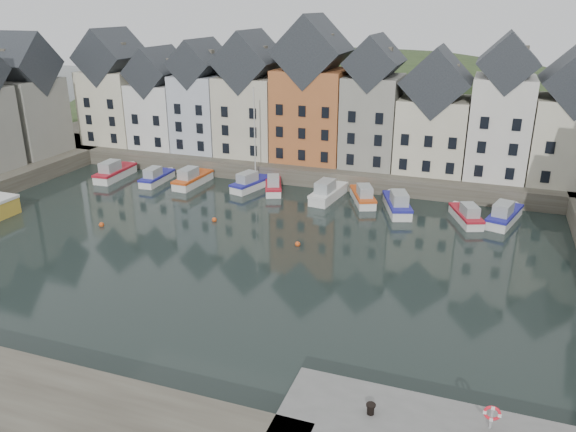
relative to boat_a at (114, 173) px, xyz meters
The scene contains 17 objects.
ground 28.48m from the boat_a, 37.25° to the right, with size 260.00×260.00×0.00m, color black.
far_quay 26.01m from the boat_a, 29.41° to the left, with size 90.00×16.00×2.00m, color #433E33.
hillside 48.67m from the boat_a, 59.68° to the left, with size 153.60×70.40×64.00m.
far_terrace 29.16m from the boat_a, 22.60° to the left, with size 72.37×8.16×17.78m.
mooring_buoys 22.14m from the boat_a, 32.52° to the right, with size 20.50×5.50×0.50m.
boat_a is the anchor object (origin of this frame).
boat_b 6.02m from the boat_a, ahead, with size 2.06×6.05×2.30m.
boat_c 10.66m from the boat_a, ahead, with size 2.39×6.75×2.55m.
boat_d 18.14m from the boat_a, ahead, with size 3.62×6.63×12.11m.
boat_e 20.91m from the boat_a, ahead, with size 3.87×6.17×2.27m.
boat_f 27.71m from the boat_a, ahead, with size 2.97×7.10×2.65m.
boat_g 31.72m from the boat_a, ahead, with size 4.22×6.47×2.38m.
boat_h 35.74m from the boat_a, ahead, with size 4.25×7.16×2.63m.
boat_i 42.88m from the boat_a, ahead, with size 3.88×6.14×2.26m.
boat_j 46.43m from the boat_a, ahead, with size 3.77×6.96×2.56m.
mooring_bollard 52.95m from the boat_a, 40.90° to the right, with size 0.48×0.48×0.56m.
life_ring_post 56.72m from the boat_a, 36.57° to the right, with size 0.80×0.17×1.30m.
Camera 1 is at (21.02, -39.70, 20.75)m, focal length 35.00 mm.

